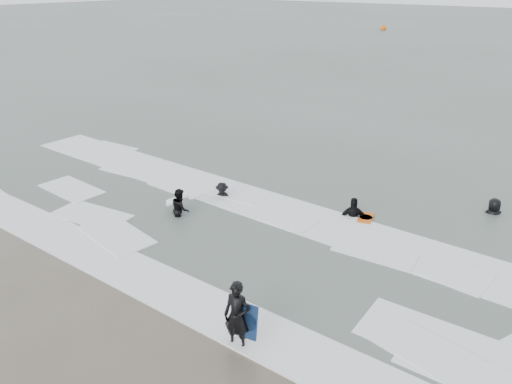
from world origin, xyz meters
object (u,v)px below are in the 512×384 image
Objects in this scene: surfer_breaker at (222,198)px; surfer_right_far at (493,214)px; buoy at (383,28)px; surfer_centre at (237,346)px; surfer_right_near at (353,217)px; surfer_wading at (181,216)px.

surfer_right_far reaches higher than surfer_breaker.
buoy is (-24.57, 70.90, 0.42)m from surfer_breaker.
buoy is (-34.25, 65.48, 0.42)m from surfer_right_far.
buoy is (-31.03, 77.74, 0.42)m from surfer_centre.
surfer_breaker is at bearing 121.81° from surfer_centre.
surfer_right_near reaches higher than surfer_breaker.
surfer_wading is 77.17m from buoy.
surfer_right_near is (5.35, 1.77, 0.00)m from surfer_breaker.
surfer_breaker is at bearing -9.92° from surfer_right_near.
surfer_centre is at bearing -68.24° from surfer_breaker.
surfer_right_far is 1.11× the size of buoy.
surfer_breaker is 11.09m from surfer_right_far.
surfer_centre is 1.18× the size of buoy.
buoy reaches higher than surfer_breaker.
surfer_right_near is at bearing 5.81° from surfer_right_far.
surfer_right_near is 1.08× the size of surfer_right_far.
surfer_right_near is at bearing -3.27° from surfer_breaker.
surfer_wading is at bearing 134.14° from surfer_centre.
surfer_centre is 1.06× the size of surfer_right_far.
surfer_wading is at bearing 3.81° from surfer_right_far.
surfer_centre reaches higher than surfer_right_far.
surfer_right_near is 1.20× the size of buoy.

